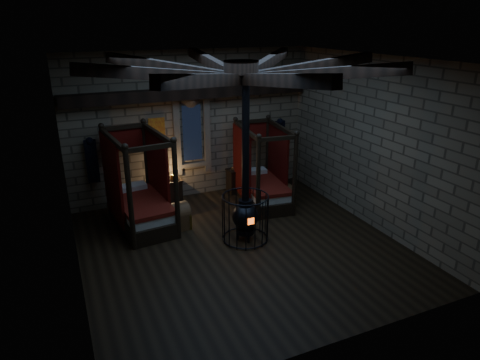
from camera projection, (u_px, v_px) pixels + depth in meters
name	position (u px, v px, depth m)	size (l,w,h in m)	color
room	(239.00, 82.00, 8.68)	(7.02, 7.02, 4.29)	black
bed_left	(140.00, 203.00, 10.82)	(1.43, 2.40, 2.39)	black
bed_right	(262.00, 184.00, 12.16)	(1.36, 2.24, 2.22)	black
trunk_left	(170.00, 218.00, 10.64)	(0.98, 0.68, 0.68)	brown
trunk_right	(279.00, 199.00, 11.83)	(1.00, 0.83, 0.63)	brown
nightstand_left	(173.00, 192.00, 12.08)	(0.51, 0.49, 0.89)	black
nightstand_right	(235.00, 181.00, 12.92)	(0.47, 0.45, 0.79)	black
stove	(245.00, 214.00, 10.00)	(1.10, 1.10, 4.05)	black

